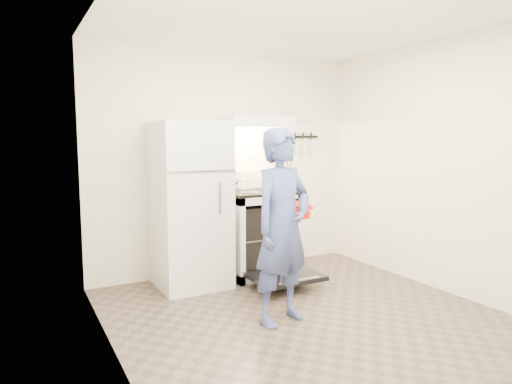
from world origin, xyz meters
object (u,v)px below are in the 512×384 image
tea_kettle (231,180)px  person (282,227)px  refrigerator (190,205)px  dutch_oven (297,211)px  stove_body (258,234)px

tea_kettle → person: bearing=-97.8°
person → tea_kettle: bearing=67.5°
refrigerator → tea_kettle: (0.53, 0.12, 0.22)m
tea_kettle → person: 1.43m
person → dutch_oven: (0.36, 0.34, 0.06)m
refrigerator → dutch_oven: size_ratio=5.16×
refrigerator → dutch_oven: (0.70, -0.93, 0.01)m
person → refrigerator: bearing=90.3°
stove_body → person: bearing=-110.1°
dutch_oven → tea_kettle: bearing=99.3°
refrigerator → person: refrigerator is taller
tea_kettle → person: size_ratio=0.15×
tea_kettle → dutch_oven: (0.17, -1.05, -0.21)m
stove_body → dutch_oven: 1.04m
refrigerator → dutch_oven: refrigerator is taller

